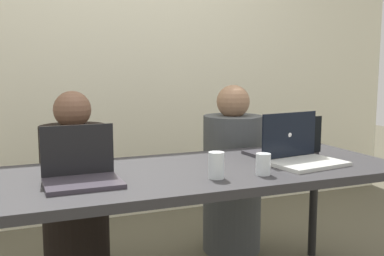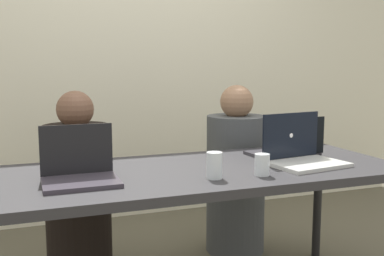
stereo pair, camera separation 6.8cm
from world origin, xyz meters
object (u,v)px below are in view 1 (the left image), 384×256
Objects in this scene: laptop_back_right at (285,147)px; water_glass_right at (263,166)px; person_on_left at (75,195)px; laptop_front_right at (301,153)px; water_glass_center at (217,167)px; laptop_front_left at (81,171)px; person_on_right at (232,178)px.

water_glass_right is at bearing 41.08° from laptop_back_right.
person_on_left is 1.12m from water_glass_right.
laptop_front_right is 0.52m from water_glass_center.
water_glass_center is at bearing 174.87° from water_glass_right.
laptop_front_left is at bearing 166.16° from water_glass_center.
person_on_right reaches higher than laptop_front_left.
water_glass_right is (-0.27, -0.82, 0.27)m from person_on_right.
laptop_front_right is at bearing -1.75° from laptop_front_left.
laptop_front_left is at bearing 168.58° from water_glass_right.
laptop_front_right is 0.20m from laptop_back_right.
laptop_back_right is (1.03, -0.49, 0.29)m from person_on_left.
person_on_right is 0.75m from laptop_front_right.
person_on_right is 0.98m from water_glass_center.
person_on_right is 11.21× the size of water_glass_right.
laptop_front_right is 1.01× the size of laptop_back_right.
laptop_front_left is 0.81× the size of laptop_back_right.
laptop_back_right reaches higher than water_glass_center.
person_on_left is 1.18m from laptop_back_right.
laptop_back_right is (1.08, 0.18, -0.00)m from laptop_front_left.
water_glass_center reaches higher than water_glass_right.
water_glass_center is at bearing -14.54° from laptop_front_left.
person_on_right is 2.84× the size of laptop_back_right.
laptop_back_right is (0.04, 0.20, -0.01)m from laptop_front_right.
water_glass_right is at bearing 80.84° from person_on_right.
laptop_front_right is (0.02, -0.69, 0.29)m from person_on_right.
person_on_left reaches higher than laptop_back_right.
laptop_front_left is (-0.05, -0.67, 0.29)m from person_on_left.
laptop_front_left is at bearing 5.10° from laptop_back_right.
water_glass_center is (-0.54, -0.31, 0.00)m from laptop_back_right.
laptop_front_left is 3.20× the size of water_glass_right.
laptop_front_right reaches higher than water_glass_center.
water_glass_right is at bearing -164.05° from laptop_front_right.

